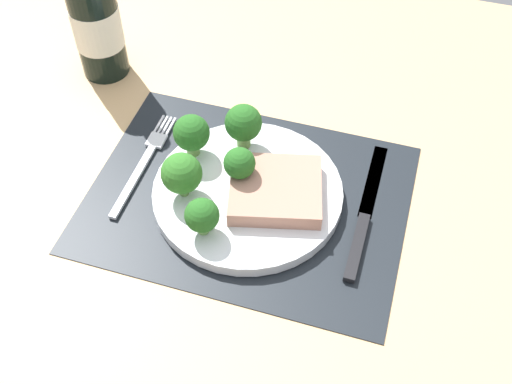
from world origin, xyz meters
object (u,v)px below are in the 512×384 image
object	(u,v)px
steak	(275,190)
fork	(144,162)
knife	(364,219)
plate	(248,193)
wine_bottle	(95,19)

from	to	relation	value
steak	fork	distance (cm)	19.14
knife	plate	bearing A→B (deg)	179.11
plate	knife	size ratio (longest dim) A/B	1.06
plate	steak	size ratio (longest dim) A/B	2.14
steak	knife	distance (cm)	11.69
fork	knife	xyz separation A→B (cm)	(30.35, -0.89, 0.05)
plate	fork	xyz separation A→B (cm)	(-15.24, 1.42, -0.55)
plate	fork	world-z (taller)	plate
plate	knife	world-z (taller)	plate
knife	fork	bearing A→B (deg)	175.42
plate	steak	bearing A→B (deg)	-1.69
fork	wine_bottle	bearing A→B (deg)	130.82
fork	wine_bottle	distance (cm)	23.55
steak	wine_bottle	world-z (taller)	wine_bottle
wine_bottle	fork	bearing A→B (deg)	-50.99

